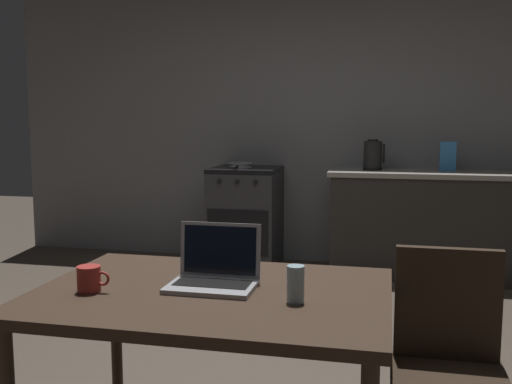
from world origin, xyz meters
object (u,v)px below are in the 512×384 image
Objects in this scene: dining_table at (212,307)px; cereal_box at (448,156)px; chair at (448,357)px; frying_pan at (240,165)px; coffee_mug at (89,279)px; electric_kettle at (373,155)px; drinking_glass at (296,284)px; laptop at (214,274)px; stove_oven at (246,217)px.

dining_table is 5.22× the size of cereal_box.
frying_pan is at bearing 137.53° from chair.
coffee_mug is at bearing -85.47° from frying_pan.
electric_kettle is at bearing 1.47° from frying_pan.
laptop is at bearing 159.17° from drinking_glass.
laptop is at bearing -109.65° from cereal_box.
chair is at bearing -9.56° from laptop.
chair is 0.90m from laptop.
stove_oven is 2.28× the size of frying_pan.
cereal_box is (0.26, 3.07, 0.52)m from chair.
dining_table is 10.41× the size of coffee_mug.
laptop reaches higher than dining_table.
cereal_box reaches higher than laptop.
cereal_box is (0.62, 0.02, -0.00)m from electric_kettle.
chair is 0.62m from drinking_glass.
laptop is at bearing -77.49° from frying_pan.
drinking_glass is (0.33, -0.12, 0.02)m from laptop.
electric_kettle is 2.05× the size of drinking_glass.
electric_kettle reaches higher than drinking_glass.
dining_table is 0.46m from coffee_mug.
drinking_glass is (-0.53, -0.17, 0.28)m from chair.
stove_oven is at bearing 101.48° from dining_table.
frying_pan is at bearing 102.40° from dining_table.
stove_oven reaches higher than chair.
dining_table is at bearing -109.32° from cereal_box.
frying_pan is 3.24m from coffee_mug.
laptop is 3.14m from frying_pan.
frying_pan reaches higher than drinking_glass.
chair reaches higher than dining_table.
stove_oven is 0.70× the size of dining_table.
laptop is 3.31m from cereal_box.
coffee_mug is (-0.43, -0.12, 0.11)m from dining_table.
dining_table is 3.36m from cereal_box.
laptop is (-0.85, -0.04, 0.26)m from chair.
stove_oven is 3.28m from coffee_mug.
laptop is at bearing 21.60° from coffee_mug.
dining_table is at bearing -153.51° from chair.
frying_pan reaches higher than dining_table.
chair is 3.12m from cereal_box.
cereal_box is (0.78, 3.23, 0.24)m from drinking_glass.
frying_pan is (-1.17, -0.03, -0.10)m from electric_kettle.
laptop reaches higher than frying_pan.
stove_oven is at bearing 89.24° from laptop.
laptop is (0.63, -3.09, 0.32)m from stove_oven.
laptop reaches higher than chair.
cereal_box is (1.11, 3.16, 0.37)m from dining_table.
cereal_box reaches higher than frying_pan.
frying_pan is at bearing 94.53° from coffee_mug.
electric_kettle is 3.23m from drinking_glass.
electric_kettle is 3.39m from coffee_mug.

